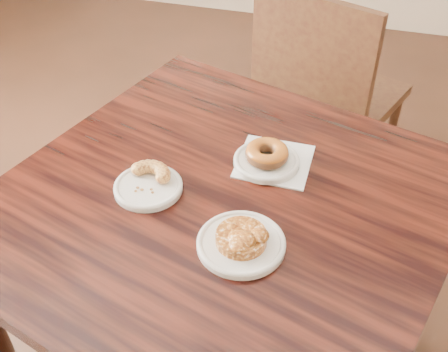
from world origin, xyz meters
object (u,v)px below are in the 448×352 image
(apple_fritter, at_px, (241,236))
(cafe_table, at_px, (223,305))
(glazed_donut, at_px, (267,153))
(cruller_fragment, at_px, (147,180))
(chair_far, at_px, (332,96))

(apple_fritter, bearing_deg, cafe_table, 120.22)
(glazed_donut, height_order, cruller_fragment, glazed_donut)
(glazed_donut, relative_size, apple_fritter, 0.73)
(cafe_table, xyz_separation_m, glazed_donut, (0.06, 0.14, 0.41))
(apple_fritter, bearing_deg, glazed_donut, 91.47)
(chair_far, distance_m, cruller_fragment, 1.08)
(cruller_fragment, bearing_deg, glazed_donut, 33.70)
(cruller_fragment, bearing_deg, chair_far, 72.26)
(glazed_donut, xyz_separation_m, apple_fritter, (0.01, -0.26, -0.01))
(cafe_table, bearing_deg, chair_far, 98.61)
(apple_fritter, bearing_deg, cruller_fragment, 155.82)
(apple_fritter, bearing_deg, chair_far, 86.04)
(chair_far, height_order, apple_fritter, chair_far)
(cruller_fragment, bearing_deg, cafe_table, 4.84)
(glazed_donut, distance_m, apple_fritter, 0.26)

